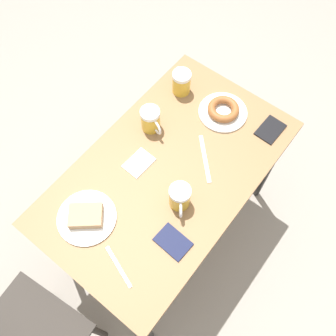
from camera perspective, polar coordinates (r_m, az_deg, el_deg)
The scene contains 12 objects.
ground_plane at distance 2.19m, azimuth 0.00°, elevation -9.13°, with size 8.00×8.00×0.00m, color gray.
table at distance 1.57m, azimuth 0.00°, elevation -1.51°, with size 0.64×1.08×0.74m.
plate_with_cake at distance 1.44m, azimuth -12.34°, elevation -7.27°, with size 0.22×0.22×0.05m.
plate_with_donut at distance 1.66m, azimuth 8.40°, elevation 8.67°, with size 0.21×0.21×0.04m.
beer_mug_left at distance 1.40m, azimuth 1.81°, elevation -4.49°, with size 0.10×0.11×0.11m.
beer_mug_center at distance 1.69m, azimuth 2.04°, elevation 12.99°, with size 0.11×0.10×0.11m.
beer_mug_right at distance 1.57m, azimuth -2.63°, elevation 7.36°, with size 0.12×0.08×0.11m.
napkin_folded at distance 1.52m, azimuth -4.45°, elevation 0.79°, with size 0.09×0.12×0.00m.
fork at distance 1.38m, azimuth -7.52°, elevation -14.70°, with size 0.16×0.07×0.00m.
knife at distance 1.54m, azimuth 5.64°, elevation 1.47°, with size 0.17×0.17×0.00m.
passport_near_edge at distance 1.66m, azimuth 15.33°, elevation 5.66°, with size 0.09×0.13×0.01m.
passport_far_edge at distance 1.39m, azimuth 0.76°, elevation -11.18°, with size 0.13×0.10×0.01m.
Camera 1 is at (-0.42, 0.54, 2.08)m, focal length 40.00 mm.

